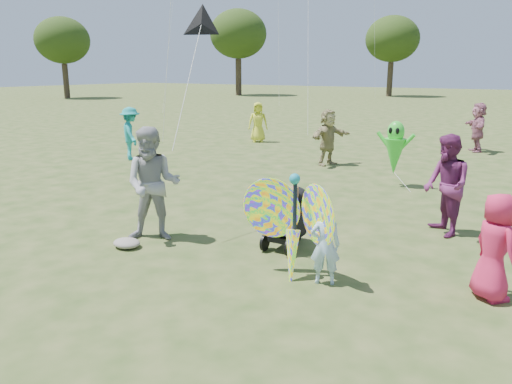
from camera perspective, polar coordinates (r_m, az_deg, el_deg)
ground at (r=7.19m, az=-5.12°, el=-11.21°), size 160.00×160.00×0.00m
child_girl at (r=7.26m, az=7.92°, el=-6.02°), size 0.51×0.44×1.18m
adult_man at (r=9.10m, az=-11.68°, el=0.84°), size 1.27×1.19×2.07m
grey_bag at (r=9.06m, az=-14.57°, el=-5.67°), size 0.50×0.41×0.16m
crowd_a at (r=7.40m, az=25.64°, el=-5.70°), size 0.84×0.84×1.47m
crowd_d at (r=16.34m, az=8.22°, el=6.23°), size 1.03×1.76×1.81m
crowd_e at (r=9.87m, az=20.92°, el=0.71°), size 1.13×1.17×1.90m
crowd_g at (r=21.39m, az=0.22°, el=7.98°), size 0.98×0.90×1.69m
crowd_i at (r=17.63m, az=-14.11°, el=6.49°), size 1.34×1.22×1.80m
crowd_j at (r=20.59m, az=24.00°, el=6.78°), size 1.18×1.78×1.84m
jogging_stroller at (r=8.68m, az=3.74°, el=-2.41°), size 0.55×1.07×1.09m
butterfly_kite at (r=7.38m, az=4.29°, el=-3.86°), size 1.74×0.75×1.78m
delta_kite_rig at (r=10.35m, az=-6.28°, el=18.44°), size 1.04×1.98×2.65m
alien_kite at (r=13.62m, az=15.57°, el=4.62°), size 1.12×0.69×1.74m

